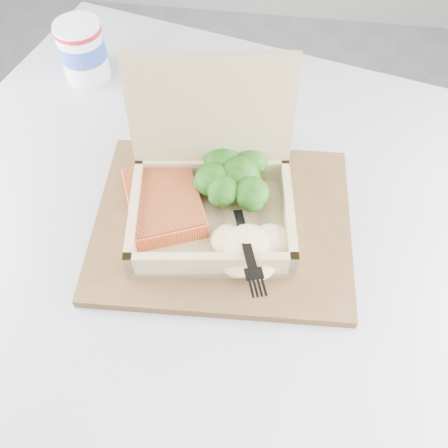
# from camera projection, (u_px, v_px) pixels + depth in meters

# --- Properties ---
(cafe_table) EXTENTS (0.99, 0.99, 0.74)m
(cafe_table) POSITION_uv_depth(u_px,v_px,m) (200.00, 303.00, 0.78)
(cafe_table) COLOR black
(cafe_table) RESTS_ON floor
(serving_tray) EXTENTS (0.33, 0.27, 0.01)m
(serving_tray) POSITION_uv_depth(u_px,v_px,m) (223.00, 223.00, 0.63)
(serving_tray) COLOR brown
(serving_tray) RESTS_ON cafe_table
(takeout_container) EXTENTS (0.22, 0.19, 0.19)m
(takeout_container) POSITION_uv_depth(u_px,v_px,m) (212.00, 185.00, 0.60)
(takeout_container) COLOR tan
(takeout_container) RESTS_ON serving_tray
(salmon_fillet) EXTENTS (0.12, 0.14, 0.02)m
(salmon_fillet) POSITION_uv_depth(u_px,v_px,m) (164.00, 203.00, 0.61)
(salmon_fillet) COLOR #FF5C31
(salmon_fillet) RESTS_ON takeout_container
(broccoli_pile) EXTENTS (0.12, 0.12, 0.04)m
(broccoli_pile) POSITION_uv_depth(u_px,v_px,m) (239.00, 179.00, 0.63)
(broccoli_pile) COLOR #2D7319
(broccoli_pile) RESTS_ON takeout_container
(mashed_potatoes) EXTENTS (0.09, 0.08, 0.03)m
(mashed_potatoes) POSITION_uv_depth(u_px,v_px,m) (248.00, 246.00, 0.57)
(mashed_potatoes) COLOR beige
(mashed_potatoes) RESTS_ON takeout_container
(plastic_fork) EXTENTS (0.05, 0.14, 0.02)m
(plastic_fork) POSITION_uv_depth(u_px,v_px,m) (242.00, 225.00, 0.57)
(plastic_fork) COLOR black
(plastic_fork) RESTS_ON mashed_potatoes
(paper_cup) EXTENTS (0.07, 0.07, 0.09)m
(paper_cup) POSITION_uv_depth(u_px,v_px,m) (82.00, 49.00, 0.77)
(paper_cup) COLOR silver
(paper_cup) RESTS_ON cafe_table
(receipt) EXTENTS (0.09, 0.14, 0.00)m
(receipt) POSITION_uv_depth(u_px,v_px,m) (249.00, 129.00, 0.74)
(receipt) COLOR white
(receipt) RESTS_ON cafe_table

